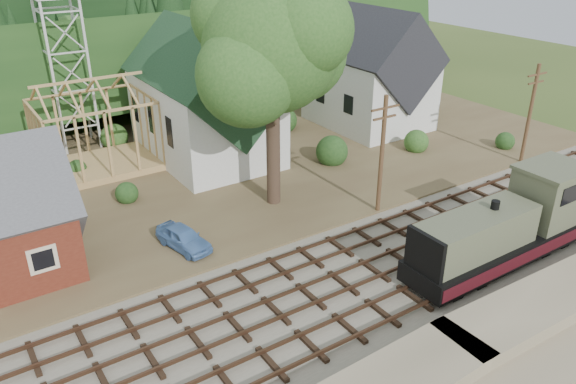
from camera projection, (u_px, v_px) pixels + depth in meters
ground at (343, 287)px, 29.43m from camera, size 140.00×140.00×0.00m
railroad_bed at (344, 286)px, 29.39m from camera, size 64.00×11.00×0.16m
village_flat at (196, 171)px, 42.88m from camera, size 64.00×26.00×0.30m
hillside at (101, 99)px, 60.97m from camera, size 70.00×28.96×12.74m
ridge at (64, 70)px, 72.98m from camera, size 80.00×20.00×12.00m
church at (206, 97)px, 42.96m from camera, size 8.40×15.17×13.00m
farmhouse at (370, 75)px, 50.58m from camera, size 8.40×10.80×10.60m
timber_frame at (96, 132)px, 41.54m from camera, size 8.20×6.20×6.99m
lattice_tower at (60, 27)px, 43.12m from camera, size 3.20×3.20×12.12m
big_tree at (274, 53)px, 33.66m from camera, size 10.90×8.40×14.70m
telegraph_pole_near at (382, 154)px, 34.99m from camera, size 2.20×0.28×8.00m
telegraph_pole_far at (530, 113)px, 42.48m from camera, size 2.20×0.28×8.00m
locomotive at (508, 228)px, 30.72m from camera, size 12.22×3.05×4.88m
car_blue at (184, 238)px, 32.14m from camera, size 2.39×4.12×1.32m
car_red at (411, 111)px, 54.25m from camera, size 4.13×2.66×1.06m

